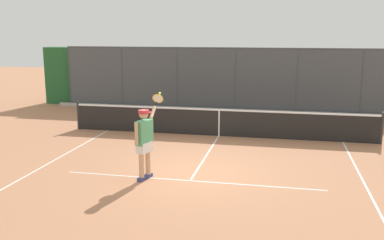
% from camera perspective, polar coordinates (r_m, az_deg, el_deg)
% --- Properties ---
extents(ground_plane, '(60.00, 60.00, 0.00)m').
position_cam_1_polar(ground_plane, '(11.45, 0.52, -6.87)').
color(ground_plane, '#B27551').
extents(court_line_markings, '(8.45, 8.77, 0.01)m').
position_cam_1_polar(court_line_markings, '(10.45, -0.68, -8.70)').
color(court_line_markings, white).
rests_on(court_line_markings, ground).
extents(fence_backdrop, '(19.48, 1.37, 2.94)m').
position_cam_1_polar(fence_backdrop, '(20.52, 5.93, 5.36)').
color(fence_backdrop, '#474C51').
rests_on(fence_backdrop, ground).
extents(tennis_net, '(10.85, 0.09, 1.07)m').
position_cam_1_polar(tennis_net, '(15.22, 3.60, -0.30)').
color(tennis_net, '#2D2D2D').
rests_on(tennis_net, ground).
extents(tennis_player, '(0.42, 1.45, 2.06)m').
position_cam_1_polar(tennis_player, '(10.70, -6.30, -2.41)').
color(tennis_player, navy).
rests_on(tennis_player, ground).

